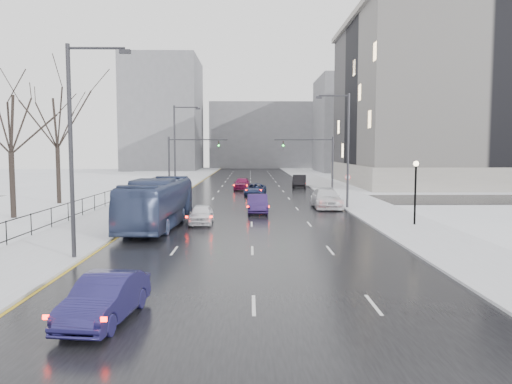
{
  "coord_description": "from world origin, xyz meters",
  "views": [
    {
      "loc": [
        -0.13,
        -3.2,
        5.22
      ],
      "look_at": [
        0.27,
        28.45,
        2.5
      ],
      "focal_mm": 35.0,
      "sensor_mm": 36.0,
      "label": 1
    }
  ],
  "objects_px": {
    "tree_park_e": "(59,204)",
    "mast_signal_right": "(322,160)",
    "sedan_left_near": "(105,298)",
    "bus": "(157,203)",
    "sedan_center_near": "(201,214)",
    "streetlight_r_mid": "(345,145)",
    "sedan_right_near": "(257,204)",
    "sedan_right_far": "(326,198)",
    "mast_signal_left": "(179,160)",
    "sedan_right_cross": "(255,189)",
    "sedan_right_distant": "(299,181)",
    "streetlight_l_far": "(177,146)",
    "no_uturn_sign": "(348,180)",
    "sedan_center_far": "(242,184)",
    "lamppost_r_mid": "(416,183)",
    "tree_park_d": "(14,219)",
    "streetlight_l_near": "(76,141)"
  },
  "relations": [
    {
      "from": "lamppost_r_mid",
      "to": "sedan_right_distant",
      "type": "xyz_separation_m",
      "value": [
        -4.36,
        34.45,
        -2.06
      ]
    },
    {
      "from": "streetlight_r_mid",
      "to": "mast_signal_right",
      "type": "height_order",
      "value": "streetlight_r_mid"
    },
    {
      "from": "tree_park_d",
      "to": "mast_signal_right",
      "type": "relative_size",
      "value": 1.92
    },
    {
      "from": "lamppost_r_mid",
      "to": "sedan_right_distant",
      "type": "height_order",
      "value": "lamppost_r_mid"
    },
    {
      "from": "sedan_right_far",
      "to": "sedan_right_distant",
      "type": "relative_size",
      "value": 1.14
    },
    {
      "from": "streetlight_l_near",
      "to": "sedan_left_near",
      "type": "xyz_separation_m",
      "value": [
        3.67,
        -8.45,
        -4.88
      ]
    },
    {
      "from": "sedan_center_near",
      "to": "sedan_center_far",
      "type": "relative_size",
      "value": 0.83
    },
    {
      "from": "bus",
      "to": "sedan_center_near",
      "type": "xyz_separation_m",
      "value": [
        2.77,
        1.43,
        -0.95
      ]
    },
    {
      "from": "sedan_center_near",
      "to": "sedan_right_near",
      "type": "distance_m",
      "value": 7.2
    },
    {
      "from": "streetlight_r_mid",
      "to": "sedan_right_near",
      "type": "distance_m",
      "value": 9.48
    },
    {
      "from": "tree_park_e",
      "to": "sedan_right_far",
      "type": "xyz_separation_m",
      "value": [
        24.82,
        -3.54,
        0.89
      ]
    },
    {
      "from": "mast_signal_left",
      "to": "tree_park_e",
      "type": "bearing_deg",
      "value": -159.81
    },
    {
      "from": "streetlight_r_mid",
      "to": "sedan_right_far",
      "type": "xyz_separation_m",
      "value": [
        -1.55,
        0.46,
        -4.73
      ]
    },
    {
      "from": "mast_signal_left",
      "to": "sedan_right_distant",
      "type": "relative_size",
      "value": 1.26
    },
    {
      "from": "streetlight_r_mid",
      "to": "sedan_right_far",
      "type": "height_order",
      "value": "streetlight_r_mid"
    },
    {
      "from": "streetlight_l_far",
      "to": "mast_signal_right",
      "type": "bearing_deg",
      "value": -14.48
    },
    {
      "from": "streetlight_r_mid",
      "to": "mast_signal_right",
      "type": "distance_m",
      "value": 8.18
    },
    {
      "from": "mast_signal_left",
      "to": "sedan_right_far",
      "type": "distance_m",
      "value": 16.18
    },
    {
      "from": "bus",
      "to": "sedan_center_far",
      "type": "relative_size",
      "value": 2.44
    },
    {
      "from": "mast_signal_right",
      "to": "streetlight_l_far",
      "type": "bearing_deg",
      "value": 165.52
    },
    {
      "from": "sedan_right_near",
      "to": "sedan_right_distant",
      "type": "xyz_separation_m",
      "value": [
        6.14,
        27.26,
        0.09
      ]
    },
    {
      "from": "sedan_center_near",
      "to": "sedan_right_distant",
      "type": "height_order",
      "value": "sedan_right_distant"
    },
    {
      "from": "tree_park_d",
      "to": "bus",
      "type": "bearing_deg",
      "value": -20.11
    },
    {
      "from": "streetlight_r_mid",
      "to": "sedan_right_cross",
      "type": "distance_m",
      "value": 15.66
    },
    {
      "from": "sedan_right_far",
      "to": "sedan_left_near",
      "type": "bearing_deg",
      "value": -111.53
    },
    {
      "from": "tree_park_e",
      "to": "no_uturn_sign",
      "type": "bearing_deg",
      "value": 0.0
    },
    {
      "from": "tree_park_e",
      "to": "mast_signal_right",
      "type": "distance_m",
      "value": 26.16
    },
    {
      "from": "sedan_right_far",
      "to": "sedan_right_distant",
      "type": "bearing_deg",
      "value": 89.46
    },
    {
      "from": "mast_signal_left",
      "to": "sedan_right_near",
      "type": "distance_m",
      "value": 13.75
    },
    {
      "from": "sedan_center_near",
      "to": "sedan_center_far",
      "type": "bearing_deg",
      "value": 84.75
    },
    {
      "from": "tree_park_e",
      "to": "sedan_left_near",
      "type": "relative_size",
      "value": 3.18
    },
    {
      "from": "sedan_center_near",
      "to": "sedan_right_cross",
      "type": "xyz_separation_m",
      "value": [
        4.0,
        21.53,
        -0.01
      ]
    },
    {
      "from": "mast_signal_right",
      "to": "no_uturn_sign",
      "type": "height_order",
      "value": "mast_signal_right"
    },
    {
      "from": "streetlight_l_far",
      "to": "sedan_right_near",
      "type": "height_order",
      "value": "streetlight_l_far"
    },
    {
      "from": "sedan_left_near",
      "to": "bus",
      "type": "height_order",
      "value": "bus"
    },
    {
      "from": "lamppost_r_mid",
      "to": "sedan_right_near",
      "type": "xyz_separation_m",
      "value": [
        -10.5,
        7.19,
        -2.15
      ]
    },
    {
      "from": "streetlight_l_far",
      "to": "sedan_right_near",
      "type": "relative_size",
      "value": 2.18
    },
    {
      "from": "streetlight_r_mid",
      "to": "sedan_right_distant",
      "type": "bearing_deg",
      "value": 93.57
    },
    {
      "from": "no_uturn_sign",
      "to": "sedan_left_near",
      "type": "xyz_separation_m",
      "value": [
        -13.7,
        -32.45,
        -1.56
      ]
    },
    {
      "from": "streetlight_l_near",
      "to": "mast_signal_left",
      "type": "height_order",
      "value": "streetlight_l_near"
    },
    {
      "from": "streetlight_l_near",
      "to": "mast_signal_left",
      "type": "xyz_separation_m",
      "value": [
        0.84,
        28.0,
        -1.51
      ]
    },
    {
      "from": "streetlight_l_far",
      "to": "sedan_center_far",
      "type": "distance_m",
      "value": 11.86
    },
    {
      "from": "sedan_right_near",
      "to": "sedan_right_far",
      "type": "distance_m",
      "value": 6.94
    },
    {
      "from": "tree_park_e",
      "to": "mast_signal_left",
      "type": "xyz_separation_m",
      "value": [
        10.87,
        4.0,
        4.11
      ]
    },
    {
      "from": "lamppost_r_mid",
      "to": "sedan_right_far",
      "type": "bearing_deg",
      "value": 112.73
    },
    {
      "from": "lamppost_r_mid",
      "to": "mast_signal_right",
      "type": "height_order",
      "value": "mast_signal_right"
    },
    {
      "from": "sedan_right_far",
      "to": "tree_park_e",
      "type": "bearing_deg",
      "value": 171.4
    },
    {
      "from": "lamppost_r_mid",
      "to": "mast_signal_left",
      "type": "height_order",
      "value": "mast_signal_left"
    },
    {
      "from": "sedan_right_far",
      "to": "sedan_right_distant",
      "type": "xyz_separation_m",
      "value": [
        0.02,
        23.99,
        -0.0
      ]
    },
    {
      "from": "mast_signal_right",
      "to": "sedan_left_near",
      "type": "relative_size",
      "value": 1.53
    }
  ]
}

